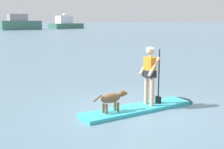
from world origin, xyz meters
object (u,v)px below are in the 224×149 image
object	(u,v)px
dog	(112,98)
moored_boat_port	(66,24)
moored_boat_center	(20,24)
paddleboard	(143,108)
person_paddler	(150,72)

from	to	relation	value
dog	moored_boat_port	xyz separation A→B (m)	(44.63, 63.25, 0.83)
dog	moored_boat_center	world-z (taller)	moored_boat_center
moored_boat_center	moored_boat_port	size ratio (longest dim) A/B	0.99
paddleboard	person_paddler	bearing A→B (deg)	-12.06
dog	moored_boat_center	distance (m)	70.57
person_paddler	dog	xyz separation A→B (m)	(-1.24, 0.26, -0.60)
person_paddler	moored_boat_port	world-z (taller)	moored_boat_port
dog	moored_boat_port	world-z (taller)	moored_boat_port
dog	moored_boat_center	bearing A→B (deg)	63.91
paddleboard	person_paddler	xyz separation A→B (m)	(0.21, -0.04, 1.02)
paddleboard	person_paddler	world-z (taller)	person_paddler
paddleboard	moored_boat_center	size ratio (longest dim) A/B	0.35
moored_boat_center	moored_boat_port	distance (m)	13.60
person_paddler	moored_boat_port	size ratio (longest dim) A/B	0.15
person_paddler	moored_boat_center	xyz separation A→B (m)	(29.79, 63.64, 0.43)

